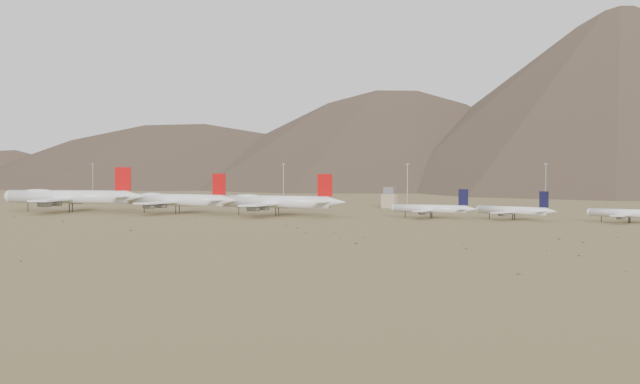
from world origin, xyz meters
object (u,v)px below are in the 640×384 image
(widebody_west, at_px, (69,197))
(widebody_centre, at_px, (176,200))
(narrowbody_a, at_px, (432,209))
(narrowbody_b, at_px, (514,211))
(widebody_east, at_px, (276,202))
(control_tower, at_px, (389,199))

(widebody_west, height_order, widebody_centre, widebody_west)
(narrowbody_a, xyz_separation_m, narrowbody_b, (38.01, 0.35, -0.17))
(widebody_centre, xyz_separation_m, narrowbody_b, (170.22, 4.49, -2.79))
(widebody_centre, height_order, widebody_east, widebody_centre)
(widebody_east, bearing_deg, control_tower, 75.30)
(widebody_west, distance_m, widebody_east, 116.03)
(narrowbody_a, height_order, narrowbody_b, narrowbody_a)
(narrowbody_a, bearing_deg, narrowbody_b, 7.34)
(widebody_west, distance_m, control_tower, 177.85)
(narrowbody_b, bearing_deg, widebody_centre, -156.94)
(widebody_centre, height_order, narrowbody_a, widebody_centre)
(widebody_centre, xyz_separation_m, control_tower, (89.72, 89.79, -1.83))
(widebody_centre, distance_m, narrowbody_b, 170.30)
(narrowbody_a, bearing_deg, widebody_west, -170.12)
(widebody_centre, distance_m, control_tower, 126.95)
(widebody_east, distance_m, narrowbody_a, 76.61)
(widebody_west, relative_size, narrowbody_a, 1.89)
(narrowbody_a, height_order, control_tower, narrowbody_a)
(widebody_east, xyz_separation_m, narrowbody_a, (76.25, 6.97, -2.60))
(control_tower, bearing_deg, widebody_east, -110.02)
(widebody_east, bearing_deg, widebody_west, -173.04)
(widebody_east, height_order, narrowbody_b, widebody_east)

